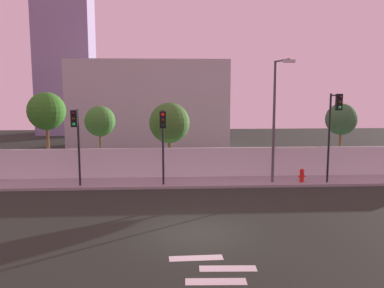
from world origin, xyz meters
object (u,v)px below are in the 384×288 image
roadside_tree_midleft (100,121)px  roadside_tree_rightmost (341,119)px  traffic_light_center (76,131)px  fire_hydrant (302,175)px  roadside_tree_leftmost (46,111)px  roadside_tree_midright (169,123)px  traffic_light_left (334,119)px  street_lamp_curbside (276,111)px  traffic_light_right (163,131)px

roadside_tree_midleft → roadside_tree_rightmost: size_ratio=0.97×
traffic_light_center → fire_hydrant: traffic_light_center is taller
roadside_tree_midleft → roadside_tree_leftmost: bearing=180.0°
roadside_tree_rightmost → roadside_tree_leftmost: bearing=180.0°
roadside_tree_midright → fire_hydrant: bearing=-22.4°
traffic_light_center → fire_hydrant: 13.06m
traffic_light_left → roadside_tree_leftmost: roadside_tree_leftmost is taller
fire_hydrant → street_lamp_curbside: bearing=-172.3°
fire_hydrant → roadside_tree_midleft: roadside_tree_midleft is taller
traffic_light_right → roadside_tree_leftmost: size_ratio=0.79×
street_lamp_curbside → traffic_light_center: bearing=-178.1°
street_lamp_curbside → roadside_tree_leftmost: street_lamp_curbside is taller
traffic_light_center → street_lamp_curbside: bearing=1.9°
fire_hydrant → roadside_tree_midleft: size_ratio=0.18×
street_lamp_curbside → roadside_tree_midleft: 10.97m
traffic_light_left → street_lamp_curbside: street_lamp_curbside is taller
traffic_light_center → traffic_light_left: bearing=-0.4°
roadside_tree_midleft → traffic_light_left: bearing=-15.8°
traffic_light_center → roadside_tree_midright: 6.31m
traffic_light_left → traffic_light_center: bearing=179.6°
street_lamp_curbside → roadside_tree_midleft: (-10.40, 3.40, -0.80)m
fire_hydrant → roadside_tree_leftmost: roadside_tree_leftmost is taller
traffic_light_center → roadside_tree_midleft: bearing=79.9°
traffic_light_left → fire_hydrant: bearing=155.7°
traffic_light_center → roadside_tree_midleft: (0.67, 3.76, 0.22)m
traffic_light_left → roadside_tree_rightmost: 4.38m
street_lamp_curbside → roadside_tree_rightmost: 6.30m
street_lamp_curbside → roadside_tree_leftmost: bearing=166.1°
fire_hydrant → roadside_tree_rightmost: size_ratio=0.17×
traffic_light_left → roadside_tree_rightmost: (2.07, 3.85, -0.32)m
roadside_tree_leftmost → roadside_tree_rightmost: size_ratio=1.16×
roadside_tree_midleft → roadside_tree_rightmost: roadside_tree_rightmost is taller
street_lamp_curbside → roadside_tree_leftmost: size_ratio=1.30×
traffic_light_right → roadside_tree_rightmost: bearing=19.3°
traffic_light_center → traffic_light_right: size_ratio=1.01×
traffic_light_right → roadside_tree_midleft: 5.74m
traffic_light_center → street_lamp_curbside: (11.07, 0.36, 1.02)m
traffic_light_left → roadside_tree_rightmost: traffic_light_left is taller
street_lamp_curbside → traffic_light_right: bearing=-174.0°
traffic_light_left → roadside_tree_midleft: size_ratio=1.15×
traffic_light_center → fire_hydrant: bearing=2.6°
roadside_tree_midleft → roadside_tree_midright: roadside_tree_midright is taller
street_lamp_curbside → roadside_tree_midleft: size_ratio=1.55×
street_lamp_curbside → fire_hydrant: bearing=7.7°
traffic_light_right → roadside_tree_leftmost: bearing=151.0°
roadside_tree_midright → roadside_tree_rightmost: bearing=0.0°
roadside_tree_midleft → roadside_tree_midright: size_ratio=0.96×
traffic_light_right → fire_hydrant: (8.06, 0.89, -2.71)m
roadside_tree_midright → traffic_light_right: bearing=-95.1°
fire_hydrant → roadside_tree_midleft: (-12.09, 3.18, 2.93)m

